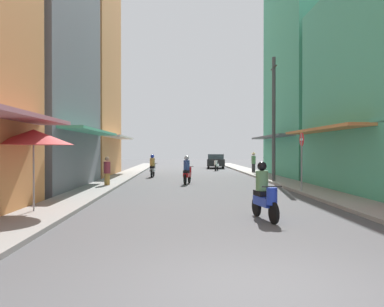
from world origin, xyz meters
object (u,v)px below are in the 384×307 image
Objects in this scene: motorbike_white at (217,165)px; vendor_umbrella at (34,137)px; motorbike_silver at (153,167)px; pedestrian_far at (107,172)px; motorbike_blue at (264,194)px; motorbike_red at (187,171)px; utility_pole at (274,119)px; pedestrian_midway at (254,161)px; parked_car at (216,161)px; street_sign_no_entry at (302,154)px.

motorbike_white is 25.67m from vendor_umbrella.
motorbike_silver is 1.17× the size of pedestrian_far.
motorbike_red is at bearing 99.24° from motorbike_blue.
motorbike_blue is 0.25× the size of utility_pole.
motorbike_blue is (4.17, -17.04, 0.00)m from motorbike_silver.
utility_pole reaches higher than pedestrian_far.
motorbike_silver is at bearing 103.74° from motorbike_blue.
motorbike_blue is 21.64m from pedestrian_midway.
utility_pole is at bearing 75.35° from motorbike_blue.
motorbike_silver is 1.01× the size of motorbike_blue.
vendor_umbrella is at bearing -116.83° from pedestrian_midway.
parked_car is 9.33m from pedestrian_midway.
pedestrian_far is at bearing -103.39° from motorbike_silver.
utility_pole is at bearing -85.00° from parked_car.
motorbike_silver is 8.98m from pedestrian_midway.
street_sign_no_entry reaches higher than motorbike_silver.
pedestrian_far is 9.55m from street_sign_no_entry.
motorbike_white is 0.42× the size of parked_car.
vendor_umbrella is (-10.28, -20.32, 1.30)m from pedestrian_midway.
pedestrian_far is 0.90× the size of pedestrian_midway.
motorbike_white is 4.91m from pedestrian_midway.
motorbike_white is 0.25× the size of utility_pole.
pedestrian_far is 0.62× the size of vendor_umbrella.
pedestrian_far is at bearing 122.11° from motorbike_blue.
vendor_umbrella reaches higher than pedestrian_far.
vendor_umbrella is (-6.56, 1.00, 1.57)m from motorbike_blue.
parked_car is at bearing 103.90° from pedestrian_midway.
motorbike_red is at bearing -100.04° from parked_car.
motorbike_blue reaches higher than pedestrian_far.
pedestrian_midway is at bearing 86.25° from utility_pole.
street_sign_no_entry is at bearing -56.18° from motorbike_silver.
motorbike_silver is at bearing 144.51° from utility_pole.
vendor_umbrella is at bearing -105.30° from parked_car.
motorbike_silver is 0.68× the size of street_sign_no_entry.
motorbike_red is 0.42× the size of parked_car.
motorbike_silver is 12.92m from street_sign_no_entry.
utility_pole is (1.62, -18.51, 2.94)m from parked_car.
utility_pole is at bearing -81.60° from motorbike_white.
motorbike_blue is 11.22m from pedestrian_far.
motorbike_blue is 0.68× the size of street_sign_no_entry.
motorbike_silver is 1.05× the size of pedestrian_midway.
utility_pole reaches higher than street_sign_no_entry.
street_sign_no_entry is at bearing -91.04° from utility_pole.
pedestrian_far is 0.59× the size of street_sign_no_entry.
motorbike_silver reaches higher than motorbike_white.
parked_car is at bearing 93.62° from street_sign_no_entry.
motorbike_white is 0.99× the size of motorbike_red.
pedestrian_far is at bearing -165.40° from utility_pole.
motorbike_red is 11.58m from vendor_umbrella.
motorbike_red reaches higher than parked_car.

